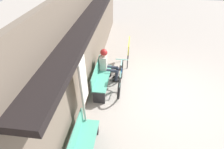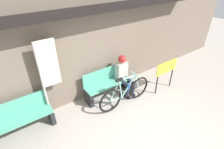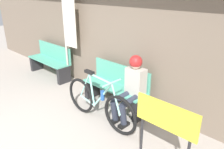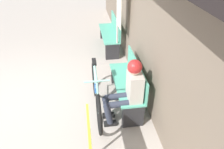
% 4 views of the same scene
% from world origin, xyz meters
% --- Properties ---
extents(ground_plane, '(24.00, 24.00, 0.00)m').
position_xyz_m(ground_plane, '(0.00, 0.00, 0.00)').
color(ground_plane, '#ADA399').
extents(storefront_wall, '(12.00, 0.56, 3.20)m').
position_xyz_m(storefront_wall, '(0.00, 2.37, 1.66)').
color(storefront_wall, '#756656').
rests_on(storefront_wall, ground_plane).
extents(park_bench_near, '(1.41, 0.42, 0.85)m').
position_xyz_m(park_bench_near, '(0.16, 2.02, 0.39)').
color(park_bench_near, '#51A88E').
rests_on(park_bench_near, ground_plane).
extents(bicycle, '(1.69, 0.40, 0.92)m').
position_xyz_m(bicycle, '(0.33, 1.40, 0.37)').
color(bicycle, black).
rests_on(bicycle, ground_plane).
extents(person_seated, '(0.34, 0.64, 1.19)m').
position_xyz_m(person_seated, '(0.65, 1.90, 0.68)').
color(person_seated, '#2D3342').
rests_on(person_seated, ground_plane).
extents(park_bench_far, '(1.48, 0.42, 0.85)m').
position_xyz_m(park_bench_far, '(-2.26, 2.02, 0.39)').
color(park_bench_far, '#51A88E').
rests_on(park_bench_far, ground_plane).
extents(banner_pole, '(0.45, 0.05, 2.06)m').
position_xyz_m(banner_pole, '(-1.41, 2.09, 1.33)').
color(banner_pole, '#B7B2A8').
rests_on(banner_pole, ground_plane).
extents(signboard, '(0.84, 0.04, 0.98)m').
position_xyz_m(signboard, '(1.73, 1.23, 0.73)').
color(signboard, '#232326').
rests_on(signboard, ground_plane).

